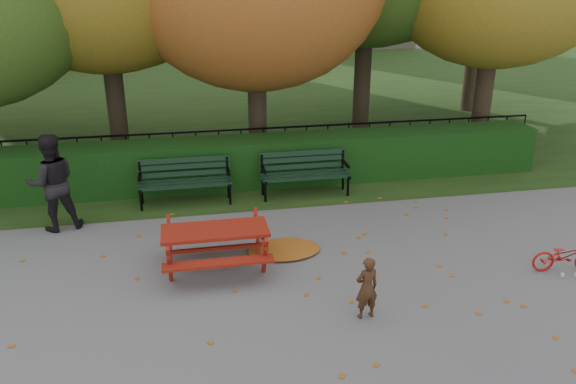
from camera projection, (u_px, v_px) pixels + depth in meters
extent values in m
plane|color=slate|center=(285.00, 293.00, 8.02)|extent=(90.00, 90.00, 0.00)
plane|color=black|center=(216.00, 95.00, 20.80)|extent=(90.00, 90.00, 0.00)
cube|color=black|center=(246.00, 162.00, 11.94)|extent=(13.00, 0.90, 1.00)
cube|color=black|center=(242.00, 168.00, 12.83)|extent=(14.00, 0.04, 0.04)
cube|color=black|center=(241.00, 129.00, 12.49)|extent=(14.00, 0.04, 0.04)
cylinder|color=black|center=(104.00, 159.00, 12.14)|extent=(0.03, 0.03, 1.00)
cylinder|color=black|center=(242.00, 151.00, 12.67)|extent=(0.03, 0.03, 1.00)
cylinder|color=black|center=(369.00, 144.00, 13.20)|extent=(0.03, 0.03, 1.00)
cylinder|color=black|center=(504.00, 136.00, 13.81)|extent=(0.03, 0.03, 1.00)
cylinder|color=#2F241A|center=(115.00, 93.00, 13.34)|extent=(0.44, 0.44, 3.15)
cylinder|color=#2F241A|center=(257.00, 102.00, 13.25)|extent=(0.44, 0.44, 2.80)
cylinder|color=#2F241A|center=(362.00, 74.00, 14.83)|extent=(0.44, 0.44, 3.50)
cylinder|color=#2F241A|center=(484.00, 91.00, 14.03)|extent=(0.44, 0.44, 2.97)
cylinder|color=#2F241A|center=(473.00, 62.00, 17.97)|extent=(0.44, 0.44, 3.15)
cube|color=black|center=(185.00, 187.00, 10.75)|extent=(1.80, 0.12, 0.04)
cube|color=black|center=(185.00, 183.00, 10.91)|extent=(1.80, 0.12, 0.04)
cube|color=black|center=(185.00, 180.00, 11.08)|extent=(1.80, 0.12, 0.04)
cube|color=black|center=(184.00, 173.00, 11.12)|extent=(1.80, 0.05, 0.10)
cube|color=black|center=(184.00, 166.00, 11.06)|extent=(1.80, 0.05, 0.10)
cube|color=black|center=(183.00, 160.00, 11.02)|extent=(1.80, 0.05, 0.10)
cube|color=black|center=(140.00, 187.00, 10.77)|extent=(0.05, 0.55, 0.06)
cube|color=black|center=(140.00, 172.00, 10.93)|extent=(0.05, 0.05, 0.41)
cylinder|color=black|center=(141.00, 200.00, 10.68)|extent=(0.05, 0.05, 0.44)
cylinder|color=black|center=(142.00, 194.00, 11.01)|extent=(0.05, 0.05, 0.44)
cube|color=black|center=(139.00, 177.00, 10.72)|extent=(0.05, 0.45, 0.04)
cube|color=black|center=(229.00, 181.00, 11.07)|extent=(0.05, 0.55, 0.06)
cube|color=black|center=(227.00, 166.00, 11.23)|extent=(0.05, 0.05, 0.41)
cylinder|color=black|center=(230.00, 194.00, 10.98)|extent=(0.05, 0.05, 0.44)
cylinder|color=black|center=(228.00, 188.00, 11.31)|extent=(0.05, 0.05, 0.44)
cube|color=black|center=(228.00, 172.00, 11.01)|extent=(0.05, 0.45, 0.04)
cube|color=black|center=(307.00, 178.00, 11.17)|extent=(1.80, 0.12, 0.04)
cube|color=black|center=(305.00, 175.00, 11.33)|extent=(1.80, 0.12, 0.04)
cube|color=black|center=(303.00, 172.00, 11.50)|extent=(1.80, 0.12, 0.04)
cube|color=black|center=(303.00, 166.00, 11.54)|extent=(1.80, 0.05, 0.10)
cube|color=black|center=(303.00, 159.00, 11.48)|extent=(1.80, 0.05, 0.10)
cube|color=black|center=(303.00, 153.00, 11.44)|extent=(1.80, 0.05, 0.10)
cube|color=black|center=(264.00, 179.00, 11.19)|extent=(0.05, 0.55, 0.06)
cube|color=black|center=(262.00, 164.00, 11.36)|extent=(0.05, 0.05, 0.41)
cylinder|color=black|center=(265.00, 192.00, 11.10)|extent=(0.05, 0.05, 0.44)
cylinder|color=black|center=(263.00, 185.00, 11.43)|extent=(0.05, 0.05, 0.44)
cube|color=black|center=(264.00, 169.00, 11.14)|extent=(0.05, 0.45, 0.04)
cube|color=black|center=(346.00, 174.00, 11.49)|extent=(0.05, 0.55, 0.06)
cube|color=black|center=(343.00, 159.00, 11.65)|extent=(0.05, 0.05, 0.41)
cylinder|color=black|center=(348.00, 186.00, 11.40)|extent=(0.05, 0.05, 0.44)
cylinder|color=black|center=(343.00, 180.00, 11.73)|extent=(0.05, 0.05, 0.44)
cube|color=black|center=(346.00, 164.00, 11.43)|extent=(0.05, 0.45, 0.04)
cube|color=maroon|center=(215.00, 231.00, 8.43)|extent=(1.60, 0.67, 0.05)
cube|color=maroon|center=(219.00, 263.00, 8.04)|extent=(1.60, 0.22, 0.04)
cube|color=maroon|center=(213.00, 231.00, 9.02)|extent=(1.60, 0.22, 0.04)
cube|color=maroon|center=(170.00, 265.00, 8.05)|extent=(0.05, 0.46, 0.78)
cube|color=maroon|center=(170.00, 241.00, 8.78)|extent=(0.05, 0.46, 0.78)
cube|color=maroon|center=(168.00, 239.00, 8.33)|extent=(0.05, 1.20, 0.05)
cube|color=maroon|center=(265.00, 257.00, 8.30)|extent=(0.05, 0.46, 0.78)
cube|color=maroon|center=(257.00, 233.00, 9.03)|extent=(0.05, 0.46, 0.78)
cube|color=maroon|center=(261.00, 231.00, 8.58)|extent=(0.05, 1.20, 0.05)
cube|color=maroon|center=(216.00, 248.00, 8.54)|extent=(1.42, 0.06, 0.05)
ellipsoid|color=brown|center=(284.00, 249.00, 9.20)|extent=(1.31, 1.01, 0.08)
imported|color=#3D2413|center=(367.00, 288.00, 7.32)|extent=(0.35, 0.26, 0.88)
imported|color=black|center=(52.00, 183.00, 9.72)|extent=(1.00, 0.87, 1.74)
imported|color=#AD120F|center=(565.00, 256.00, 8.53)|extent=(1.04, 0.50, 0.52)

